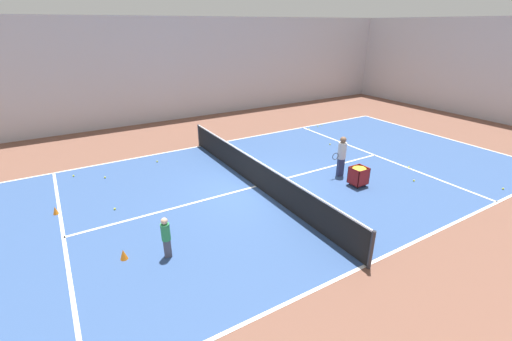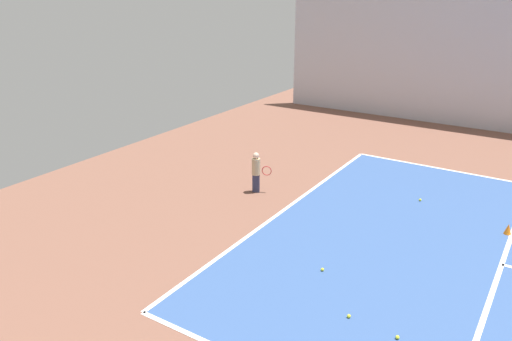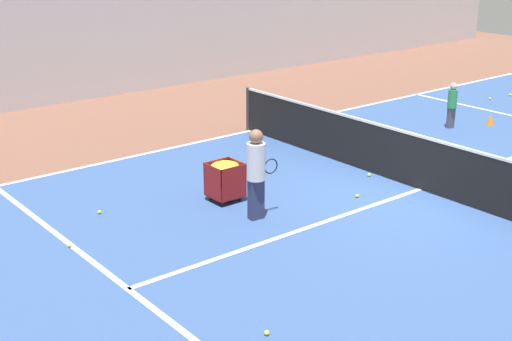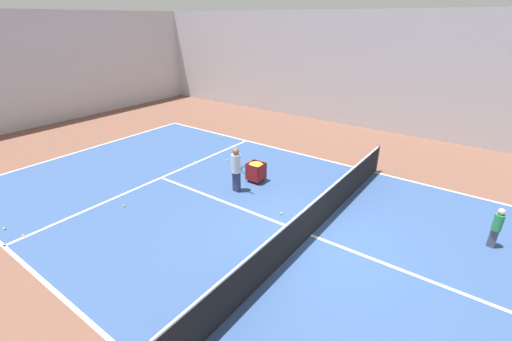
{
  "view_description": "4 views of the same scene",
  "coord_description": "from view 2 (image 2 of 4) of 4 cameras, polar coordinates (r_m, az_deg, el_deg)",
  "views": [
    {
      "loc": [
        9.86,
        -5.96,
        5.62
      ],
      "look_at": [
        0.0,
        0.0,
        0.65
      ],
      "focal_mm": 24.0,
      "sensor_mm": 36.0,
      "label": 1
    },
    {
      "loc": [
        10.59,
        -5.86,
        5.62
      ],
      "look_at": [
        -0.51,
        -12.98,
        0.65
      ],
      "focal_mm": 35.0,
      "sensor_mm": 36.0,
      "label": 2
    },
    {
      "loc": [
        -8.15,
        10.62,
        4.9
      ],
      "look_at": [
        0.87,
        3.4,
        0.89
      ],
      "focal_mm": 50.0,
      "sensor_mm": 36.0,
      "label": 3
    },
    {
      "loc": [
        -7.41,
        -3.51,
        5.62
      ],
      "look_at": [
        1.9,
        3.31,
        0.44
      ],
      "focal_mm": 24.0,
      "sensor_mm": 36.0,
      "label": 4
    }
  ],
  "objects": [
    {
      "name": "line_baseline_near",
      "position": [
        13.33,
        3.5,
        -4.32
      ],
      "size": [
        10.67,
        0.1,
        0.0
      ],
      "primitive_type": "cube",
      "color": "white",
      "rests_on": "ground"
    },
    {
      "name": "player_near_baseline",
      "position": [
        14.08,
        0.05,
        0.1
      ],
      "size": [
        0.36,
        0.55,
        1.19
      ],
      "rotation": [
        0.0,
        0.0,
        1.91
      ],
      "color": "#2D3351",
      "rests_on": "ground"
    },
    {
      "name": "tennis_ball_1",
      "position": [
        14.45,
        18.25,
        -3.2
      ],
      "size": [
        0.07,
        0.07,
        0.07
      ],
      "primitive_type": "sphere",
      "color": "yellow",
      "rests_on": "ground"
    },
    {
      "name": "tennis_ball_9",
      "position": [
        9.44,
        10.57,
        -16.03
      ],
      "size": [
        0.07,
        0.07,
        0.07
      ],
      "primitive_type": "sphere",
      "color": "yellow",
      "rests_on": "ground"
    },
    {
      "name": "tennis_ball_6",
      "position": [
        9.16,
        15.87,
        -17.86
      ],
      "size": [
        0.07,
        0.07,
        0.07
      ],
      "primitive_type": "sphere",
      "color": "yellow",
      "rests_on": "ground"
    },
    {
      "name": "tennis_ball_7",
      "position": [
        10.66,
        7.61,
        -11.14
      ],
      "size": [
        0.07,
        0.07,
        0.07
      ],
      "primitive_type": "sphere",
      "color": "yellow",
      "rests_on": "ground"
    },
    {
      "name": "training_cone_0",
      "position": [
        13.38,
        26.86,
        -5.98
      ],
      "size": [
        0.17,
        0.17,
        0.26
      ],
      "primitive_type": "cone",
      "color": "orange",
      "rests_on": "ground"
    },
    {
      "name": "line_service_near",
      "position": [
        12.0,
        26.27,
        -9.61
      ],
      "size": [
        10.67,
        0.1,
        0.0
      ],
      "primitive_type": "cube",
      "color": "white",
      "rests_on": "ground"
    }
  ]
}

